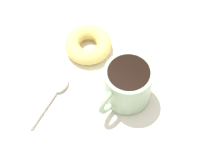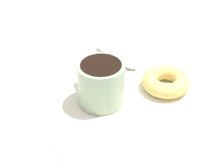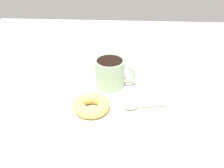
# 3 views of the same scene
# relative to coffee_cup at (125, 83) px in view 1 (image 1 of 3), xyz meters

# --- Properties ---
(ground_plane) EXTENTS (1.20, 1.20, 0.02)m
(ground_plane) POSITION_rel_coffee_cup_xyz_m (-0.01, -0.00, -0.05)
(ground_plane) COLOR #B2BCC6
(napkin) EXTENTS (0.31, 0.31, 0.00)m
(napkin) POSITION_rel_coffee_cup_xyz_m (-0.01, 0.02, -0.04)
(napkin) COLOR white
(napkin) RESTS_ON ground_plane
(coffee_cup) EXTENTS (0.11, 0.08, 0.08)m
(coffee_cup) POSITION_rel_coffee_cup_xyz_m (0.00, 0.00, 0.00)
(coffee_cup) COLOR #9EB793
(coffee_cup) RESTS_ON napkin
(donut) EXTENTS (0.09, 0.09, 0.03)m
(donut) POSITION_rel_coffee_cup_xyz_m (0.04, 0.12, -0.03)
(donut) COLOR #E5C66B
(donut) RESTS_ON napkin
(spoon) EXTENTS (0.12, 0.03, 0.01)m
(spoon) POSITION_rel_coffee_cup_xyz_m (-0.07, 0.10, -0.04)
(spoon) COLOR #B7B2A8
(spoon) RESTS_ON napkin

